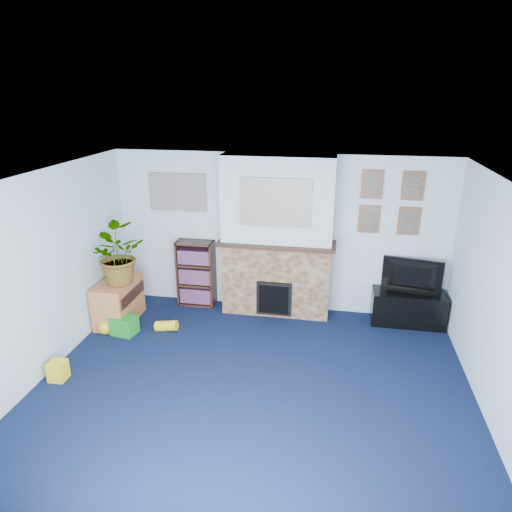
% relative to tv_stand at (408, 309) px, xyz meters
% --- Properties ---
extents(floor, '(5.00, 4.50, 0.01)m').
position_rel_tv_stand_xyz_m(floor, '(-1.95, -2.03, -0.23)').
color(floor, '#0E1735').
rests_on(floor, ground).
extents(ceiling, '(5.00, 4.50, 0.01)m').
position_rel_tv_stand_xyz_m(ceiling, '(-1.95, -2.03, 2.17)').
color(ceiling, white).
rests_on(ceiling, wall_back).
extents(wall_back, '(5.00, 0.04, 2.40)m').
position_rel_tv_stand_xyz_m(wall_back, '(-1.95, 0.22, 0.97)').
color(wall_back, silver).
rests_on(wall_back, ground).
extents(wall_front, '(5.00, 0.04, 2.40)m').
position_rel_tv_stand_xyz_m(wall_front, '(-1.95, -4.28, 0.97)').
color(wall_front, silver).
rests_on(wall_front, ground).
extents(wall_left, '(0.04, 4.50, 2.40)m').
position_rel_tv_stand_xyz_m(wall_left, '(-4.45, -2.03, 0.97)').
color(wall_left, silver).
rests_on(wall_left, ground).
extents(wall_right, '(0.04, 4.50, 2.40)m').
position_rel_tv_stand_xyz_m(wall_right, '(0.55, -2.03, 0.97)').
color(wall_right, silver).
rests_on(wall_right, ground).
extents(chimney_breast, '(1.72, 0.50, 2.40)m').
position_rel_tv_stand_xyz_m(chimney_breast, '(-1.95, 0.02, 0.96)').
color(chimney_breast, brown).
rests_on(chimney_breast, ground).
extents(collage_main, '(1.00, 0.03, 0.68)m').
position_rel_tv_stand_xyz_m(collage_main, '(-1.95, -0.19, 1.55)').
color(collage_main, gray).
rests_on(collage_main, chimney_breast).
extents(collage_left, '(0.90, 0.03, 0.58)m').
position_rel_tv_stand_xyz_m(collage_left, '(-3.50, 0.21, 1.55)').
color(collage_left, gray).
rests_on(collage_left, wall_back).
extents(portrait_tl, '(0.30, 0.03, 0.40)m').
position_rel_tv_stand_xyz_m(portrait_tl, '(-0.65, 0.20, 1.77)').
color(portrait_tl, brown).
rests_on(portrait_tl, wall_back).
extents(portrait_tr, '(0.30, 0.03, 0.40)m').
position_rel_tv_stand_xyz_m(portrait_tr, '(-0.10, 0.20, 1.77)').
color(portrait_tr, brown).
rests_on(portrait_tr, wall_back).
extents(portrait_bl, '(0.30, 0.03, 0.40)m').
position_rel_tv_stand_xyz_m(portrait_bl, '(-0.65, 0.20, 1.27)').
color(portrait_bl, brown).
rests_on(portrait_bl, wall_back).
extents(portrait_br, '(0.30, 0.03, 0.40)m').
position_rel_tv_stand_xyz_m(portrait_br, '(-0.10, 0.20, 1.27)').
color(portrait_br, brown).
rests_on(portrait_br, wall_back).
extents(tv_stand, '(1.04, 0.44, 0.49)m').
position_rel_tv_stand_xyz_m(tv_stand, '(0.00, 0.00, 0.00)').
color(tv_stand, black).
rests_on(tv_stand, ground).
extents(television, '(0.84, 0.27, 0.48)m').
position_rel_tv_stand_xyz_m(television, '(0.00, 0.02, 0.51)').
color(television, black).
rests_on(television, tv_stand).
extents(bookshelf, '(0.58, 0.28, 1.05)m').
position_rel_tv_stand_xyz_m(bookshelf, '(-3.23, 0.08, 0.28)').
color(bookshelf, '#331A12').
rests_on(bookshelf, ground).
extents(sideboard, '(0.46, 0.82, 0.64)m').
position_rel_tv_stand_xyz_m(sideboard, '(-4.19, -0.69, 0.12)').
color(sideboard, '#BE6C3D').
rests_on(sideboard, ground).
extents(potted_plant, '(0.95, 0.89, 0.84)m').
position_rel_tv_stand_xyz_m(potted_plant, '(-4.14, -0.74, 0.83)').
color(potted_plant, '#26661E').
rests_on(potted_plant, sideboard).
extents(mantel_clock, '(0.11, 0.07, 0.15)m').
position_rel_tv_stand_xyz_m(mantel_clock, '(-2.05, -0.03, 1.00)').
color(mantel_clock, gold).
rests_on(mantel_clock, chimney_breast).
extents(mantel_candle, '(0.05, 0.05, 0.15)m').
position_rel_tv_stand_xyz_m(mantel_candle, '(-1.70, -0.03, 1.01)').
color(mantel_candle, '#B2BFC6').
rests_on(mantel_candle, chimney_breast).
extents(mantel_teddy, '(0.13, 0.13, 0.13)m').
position_rel_tv_stand_xyz_m(mantel_teddy, '(-2.53, -0.03, 0.99)').
color(mantel_teddy, gray).
rests_on(mantel_teddy, chimney_breast).
extents(mantel_can, '(0.06, 0.06, 0.11)m').
position_rel_tv_stand_xyz_m(mantel_can, '(-1.26, -0.03, 0.99)').
color(mantel_can, yellow).
rests_on(mantel_can, chimney_breast).
extents(green_crate, '(0.36, 0.31, 0.26)m').
position_rel_tv_stand_xyz_m(green_crate, '(-3.95, -1.03, -0.09)').
color(green_crate, '#198C26').
rests_on(green_crate, ground).
extents(toy_ball, '(0.19, 0.19, 0.19)m').
position_rel_tv_stand_xyz_m(toy_ball, '(-4.22, -1.09, -0.14)').
color(toy_ball, yellow).
rests_on(toy_ball, ground).
extents(toy_block, '(0.20, 0.20, 0.24)m').
position_rel_tv_stand_xyz_m(toy_block, '(-4.25, -2.18, -0.12)').
color(toy_block, yellow).
rests_on(toy_block, ground).
extents(toy_tube, '(0.34, 0.15, 0.19)m').
position_rel_tv_stand_xyz_m(toy_tube, '(-3.41, -0.84, -0.16)').
color(toy_tube, yellow).
rests_on(toy_tube, ground).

